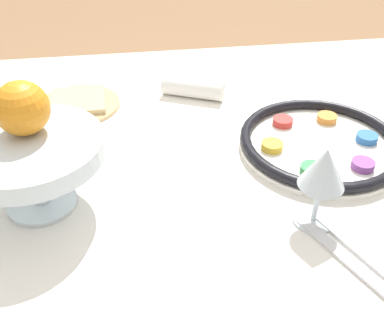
# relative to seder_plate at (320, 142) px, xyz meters

# --- Properties ---
(dining_table) EXTENTS (1.37, 1.06, 0.77)m
(dining_table) POSITION_rel_seder_plate_xyz_m (0.16, 0.00, -0.40)
(dining_table) COLOR white
(dining_table) RESTS_ON ground_plane
(seder_plate) EXTENTS (0.30, 0.30, 0.03)m
(seder_plate) POSITION_rel_seder_plate_xyz_m (0.00, 0.00, 0.00)
(seder_plate) COLOR white
(seder_plate) RESTS_ON dining_table
(wine_glass) EXTENTS (0.07, 0.07, 0.14)m
(wine_glass) POSITION_rel_seder_plate_xyz_m (0.08, 0.19, 0.08)
(wine_glass) COLOR silver
(wine_glass) RESTS_ON dining_table
(fruit_stand) EXTENTS (0.23, 0.23, 0.12)m
(fruit_stand) POSITION_rel_seder_plate_xyz_m (0.51, 0.09, 0.09)
(fruit_stand) COLOR silver
(fruit_stand) RESTS_ON dining_table
(orange_fruit) EXTENTS (0.08, 0.08, 0.08)m
(orange_fruit) POSITION_rel_seder_plate_xyz_m (0.51, 0.06, 0.15)
(orange_fruit) COLOR orange
(orange_fruit) RESTS_ON fruit_stand
(bread_plate) EXTENTS (0.18, 0.18, 0.02)m
(bread_plate) POSITION_rel_seder_plate_xyz_m (0.47, -0.24, -0.01)
(bread_plate) COLOR tan
(bread_plate) RESTS_ON dining_table
(napkin_roll) EXTENTS (0.15, 0.10, 0.04)m
(napkin_roll) POSITION_rel_seder_plate_xyz_m (0.21, -0.25, 0.01)
(napkin_roll) COLOR white
(napkin_roll) RESTS_ON dining_table
(fork_left) EXTENTS (0.08, 0.17, 0.01)m
(fork_left) POSITION_rel_seder_plate_xyz_m (0.04, 0.27, -0.01)
(fork_left) COLOR silver
(fork_left) RESTS_ON dining_table
(fork_right) EXTENTS (0.09, 0.17, 0.01)m
(fork_right) POSITION_rel_seder_plate_xyz_m (0.07, 0.27, -0.01)
(fork_right) COLOR silver
(fork_right) RESTS_ON dining_table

